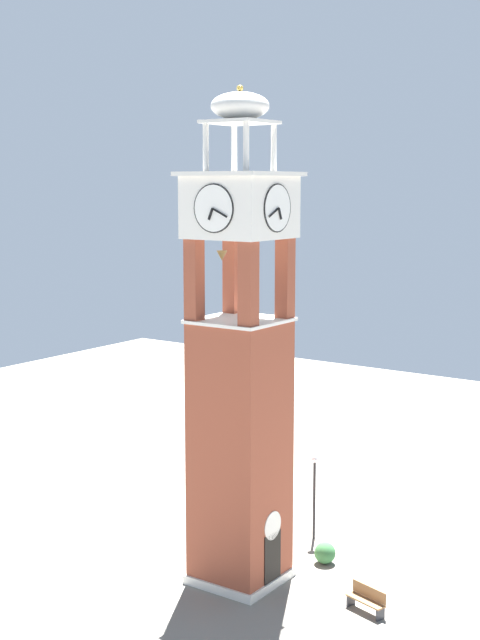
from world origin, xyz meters
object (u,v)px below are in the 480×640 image
at_px(lamp_post, 314,481).
at_px(clock_tower, 240,388).
at_px(park_bench, 367,599).
at_px(trash_bin, 209,536).

bearing_deg(lamp_post, clock_tower, 176.81).
height_order(clock_tower, lamp_post, clock_tower).
relative_size(clock_tower, park_bench, 11.37).
height_order(park_bench, lamp_post, lamp_post).
distance_m(clock_tower, lamp_post, 7.25).
xyz_separation_m(park_bench, trash_bin, (1.64, 8.37, -0.08)).
bearing_deg(trash_bin, clock_tower, -123.82).
bearing_deg(lamp_post, park_bench, -133.61).
relative_size(clock_tower, lamp_post, 4.95).
bearing_deg(park_bench, clock_tower, 94.46).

